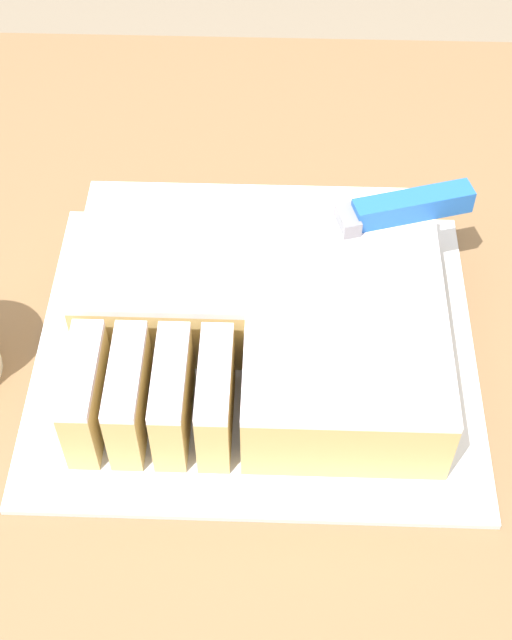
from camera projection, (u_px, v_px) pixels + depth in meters
name	position (u px, v px, depth m)	size (l,w,h in m)	color
countertop	(240.00, 610.00, 1.13)	(1.40, 1.10, 0.93)	brown
cake_board	(256.00, 349.00, 0.80)	(0.39, 0.34, 0.01)	silver
cake	(263.00, 316.00, 0.77)	(0.31, 0.26, 0.08)	tan
knife	(376.00, 214.00, 0.78)	(0.28, 0.11, 0.02)	silver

